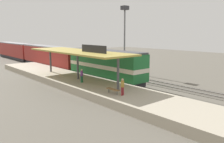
# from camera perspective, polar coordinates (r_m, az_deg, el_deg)

# --- Properties ---
(ground_plane) EXTENTS (120.00, 120.00, 0.00)m
(ground_plane) POSITION_cam_1_polar(r_m,az_deg,el_deg) (35.56, 0.69, -1.94)
(ground_plane) COLOR #5B564C
(track_near) EXTENTS (3.20, 110.00, 0.16)m
(track_near) POSITION_cam_1_polar(r_m,az_deg,el_deg) (34.29, -1.82, -2.31)
(track_near) COLOR #4E4941
(track_near) RESTS_ON ground
(track_far) EXTENTS (3.20, 110.00, 0.16)m
(track_far) POSITION_cam_1_polar(r_m,az_deg,el_deg) (37.29, 3.68, -1.37)
(track_far) COLOR #4E4941
(track_far) RESTS_ON ground
(platform) EXTENTS (6.00, 44.00, 0.90)m
(platform) POSITION_cam_1_polar(r_m,az_deg,el_deg) (31.58, -8.34, -2.66)
(platform) COLOR #A89E89
(platform) RESTS_ON ground
(station_canopy) EXTENTS (5.20, 18.00, 4.70)m
(station_canopy) POSITION_cam_1_polar(r_m,az_deg,el_deg) (30.91, -8.42, 4.73)
(station_canopy) COLOR #47474C
(station_canopy) RESTS_ON platform
(platform_bench) EXTENTS (0.44, 1.70, 0.50)m
(platform_bench) POSITION_cam_1_polar(r_m,az_deg,el_deg) (23.69, 0.20, -4.43)
(platform_bench) COLOR #333338
(platform_bench) RESTS_ON platform
(locomotive) EXTENTS (2.93, 14.43, 4.44)m
(locomotive) POSITION_cam_1_polar(r_m,az_deg,el_deg) (33.83, -1.77, 1.62)
(locomotive) COLOR #28282D
(locomotive) RESTS_ON track_near
(passenger_carriage_front) EXTENTS (2.90, 20.00, 4.24)m
(passenger_carriage_front) POSITION_cam_1_polar(r_m,az_deg,el_deg) (49.06, -15.15, 3.63)
(passenger_carriage_front) COLOR #28282D
(passenger_carriage_front) RESTS_ON track_near
(passenger_carriage_rear) EXTENTS (2.90, 20.00, 4.24)m
(passenger_carriage_rear) POSITION_cam_1_polar(r_m,az_deg,el_deg) (68.35, -22.79, 4.79)
(passenger_carriage_rear) COLOR #28282D
(passenger_carriage_rear) RESTS_ON track_near
(light_mast) EXTENTS (1.10, 1.10, 11.70)m
(light_mast) POSITION_cam_1_polar(r_m,az_deg,el_deg) (41.71, 3.14, 11.34)
(light_mast) COLOR slate
(light_mast) RESTS_ON ground
(person_waiting) EXTENTS (0.34, 0.34, 1.71)m
(person_waiting) POSITION_cam_1_polar(r_m,az_deg,el_deg) (29.08, -7.47, -0.87)
(person_waiting) COLOR #23603D
(person_waiting) RESTS_ON platform
(person_walking) EXTENTS (0.34, 0.34, 1.71)m
(person_walking) POSITION_cam_1_polar(r_m,az_deg,el_deg) (22.97, 2.60, -3.57)
(person_walking) COLOR maroon
(person_walking) RESTS_ON platform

